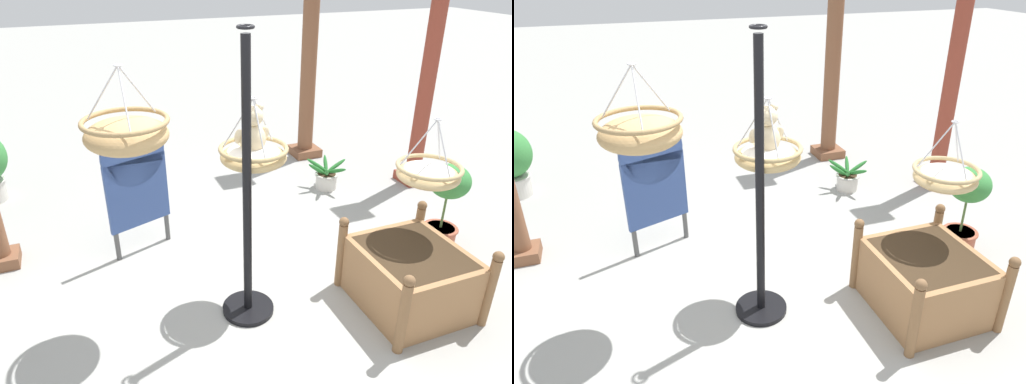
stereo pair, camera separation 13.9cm
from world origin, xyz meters
TOP-DOWN VIEW (x-y plane):
  - ground_plane at (0.00, 0.00)m, footprint 40.00×40.00m
  - display_pole_central at (-0.13, -0.12)m, footprint 0.44×0.44m
  - hanging_basket_with_teddy at (0.02, 0.13)m, footprint 0.56×0.56m
  - teddy_bear at (0.02, 0.15)m, footprint 0.29×0.26m
  - hanging_basket_left_high at (-0.94, 0.13)m, footprint 0.62×0.62m
  - hanging_basket_right_low at (1.43, -0.29)m, footprint 0.55×0.55m
  - greenhouse_pillar_right at (1.93, 2.90)m, footprint 0.42×0.42m
  - greenhouse_pillar_far_back at (2.86, 1.52)m, footprint 0.38×0.38m
  - wooden_planter_box at (1.19, -0.54)m, footprint 0.92×0.99m
  - potted_plant_flowering_red at (2.09, 0.10)m, footprint 0.40×0.40m
  - potted_plant_bushy_green at (1.66, 1.76)m, footprint 0.57×0.54m
  - display_sign_board at (-0.80, 1.18)m, footprint 0.63×0.26m

SIDE VIEW (x-z plane):
  - ground_plane at x=0.00m, z-range 0.00..0.00m
  - potted_plant_bushy_green at x=1.66m, z-range -0.04..0.35m
  - wooden_planter_box at x=1.19m, z-range -0.07..0.65m
  - potted_plant_flowering_red at x=2.09m, z-range 0.08..1.00m
  - display_pole_central at x=-0.13m, z-range -0.45..1.90m
  - display_sign_board at x=-0.80m, z-range 0.13..1.52m
  - hanging_basket_right_low at x=1.43m, z-range 0.82..1.40m
  - greenhouse_pillar_far_back at x=2.86m, z-range -0.05..2.69m
  - hanging_basket_with_teddy at x=0.02m, z-range 1.04..1.61m
  - greenhouse_pillar_right at x=1.93m, z-range -0.05..2.86m
  - teddy_bear at x=0.02m, z-range 1.30..1.71m
  - hanging_basket_left_high at x=-0.94m, z-range 1.33..1.94m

